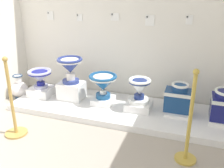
{
  "coord_description": "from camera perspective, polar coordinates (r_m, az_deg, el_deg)",
  "views": [
    {
      "loc": [
        2.93,
        -1.2,
        1.76
      ],
      "look_at": [
        1.83,
        2.04,
        0.44
      ],
      "focal_mm": 40.54,
      "sensor_mm": 36.0,
      "label": 1
    }
  ],
  "objects": [
    {
      "name": "plinth_block_squat_floral",
      "position": [
        3.72,
        14.6,
        -6.0
      ],
      "size": [
        0.34,
        0.39,
        0.04
      ],
      "primitive_type": "cube",
      "color": "white",
      "rests_on": "display_platform"
    },
    {
      "name": "wall_back",
      "position": [
        3.92,
        4.64,
        16.85
      ],
      "size": [
        4.13,
        0.06,
        2.95
      ],
      "primitive_type": "cube",
      "color": "white",
      "rests_on": "ground_plane"
    },
    {
      "name": "display_platform",
      "position": [
        3.8,
        1.96,
        -5.8
      ],
      "size": [
        3.31,
        0.98,
        0.09
      ],
      "primitive_type": "cube",
      "color": "white",
      "rests_on": "ground_plane"
    },
    {
      "name": "antique_toilet_broad_patterned",
      "position": [
        3.6,
        6.2,
        -0.99
      ],
      "size": [
        0.32,
        0.32,
        0.36
      ],
      "color": "white",
      "rests_on": "plinth_block_broad_patterned"
    },
    {
      "name": "antique_toilet_rightmost",
      "position": [
        4.22,
        -15.93,
        1.73
      ],
      "size": [
        0.38,
        0.38,
        0.29
      ],
      "color": "#ABACCE",
      "rests_on": "plinth_block_rightmost"
    },
    {
      "name": "plinth_block_broad_patterned",
      "position": [
        3.71,
        6.04,
        -4.87
      ],
      "size": [
        0.36,
        0.35,
        0.11
      ],
      "primitive_type": "cube",
      "color": "white",
      "rests_on": "display_platform"
    },
    {
      "name": "info_placard_fifth",
      "position": [
        3.78,
        17.03,
        13.71
      ],
      "size": [
        0.09,
        0.01,
        0.13
      ],
      "color": "white"
    },
    {
      "name": "plinth_block_central_ornate",
      "position": [
        3.67,
        23.61,
        -7.44
      ],
      "size": [
        0.35,
        0.35,
        0.06
      ],
      "primitive_type": "cube",
      "color": "white",
      "rests_on": "display_platform"
    },
    {
      "name": "info_placard_first",
      "position": [
        4.45,
        -13.75,
        14.8
      ],
      "size": [
        0.12,
        0.01,
        0.14
      ],
      "color": "white"
    },
    {
      "name": "info_placard_fourth",
      "position": [
        3.84,
        8.54,
        14.03
      ],
      "size": [
        0.13,
        0.01,
        0.16
      ],
      "color": "white"
    },
    {
      "name": "plinth_block_rightmost",
      "position": [
        4.31,
        -15.58,
        -1.58
      ],
      "size": [
        0.37,
        0.34,
        0.13
      ],
      "primitive_type": "cube",
      "color": "white",
      "rests_on": "display_platform"
    },
    {
      "name": "plinth_block_tall_cobalt",
      "position": [
        4.06,
        -9.12,
        -1.44
      ],
      "size": [
        0.39,
        0.3,
        0.27
      ],
      "primitive_type": "cube",
      "color": "white",
      "rests_on": "display_platform"
    },
    {
      "name": "plinth_block_slender_white",
      "position": [
        3.88,
        -1.98,
        -3.72
      ],
      "size": [
        0.3,
        0.33,
        0.09
      ],
      "primitive_type": "cube",
      "color": "white",
      "rests_on": "display_platform"
    },
    {
      "name": "stanchion_post_near_left",
      "position": [
        3.39,
        -21.32,
        -6.34
      ],
      "size": [
        0.28,
        0.28,
        1.02
      ],
      "color": "#B89146",
      "rests_on": "ground_plane"
    },
    {
      "name": "antique_toilet_squat_floral",
      "position": [
        3.63,
        14.91,
        -2.95
      ],
      "size": [
        0.4,
        0.26,
        0.4
      ],
      "color": "navy",
      "rests_on": "plinth_block_squat_floral"
    },
    {
      "name": "decorative_vase_corner",
      "position": [
        4.5,
        -20.21,
        -0.95
      ],
      "size": [
        0.29,
        0.29,
        0.41
      ],
      "color": "navy",
      "rests_on": "ground_plane"
    },
    {
      "name": "info_placard_second",
      "position": [
        4.19,
        -7.36,
        14.69
      ],
      "size": [
        0.09,
        0.01,
        0.11
      ],
      "color": "white"
    },
    {
      "name": "antique_toilet_slender_white",
      "position": [
        3.76,
        -2.03,
        0.32
      ],
      "size": [
        0.42,
        0.42,
        0.36
      ],
      "color": "#1A5086",
      "rests_on": "plinth_block_slender_white"
    },
    {
      "name": "info_placard_third",
      "position": [
        3.97,
        0.63,
        14.94
      ],
      "size": [
        0.13,
        0.01,
        0.11
      ],
      "color": "white"
    },
    {
      "name": "stanchion_post_near_right",
      "position": [
        2.8,
        16.86,
        -10.51
      ],
      "size": [
        0.23,
        0.23,
        1.04
      ],
      "color": "gold",
      "rests_on": "ground_plane"
    },
    {
      "name": "antique_toilet_tall_cobalt",
      "position": [
        3.93,
        -9.45,
        3.99
      ],
      "size": [
        0.39,
        0.39,
        0.39
      ],
      "color": "navy",
      "rests_on": "plinth_block_tall_cobalt"
    }
  ]
}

